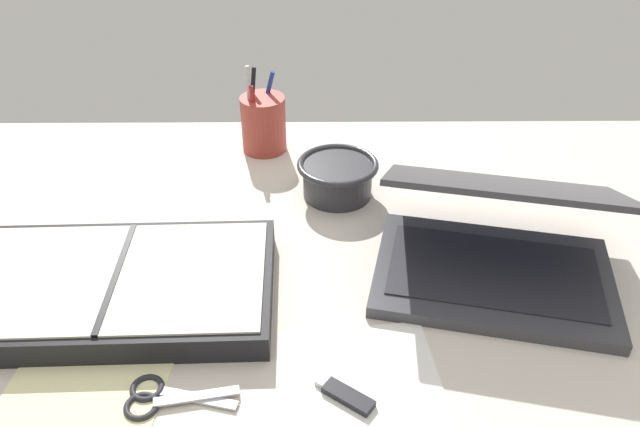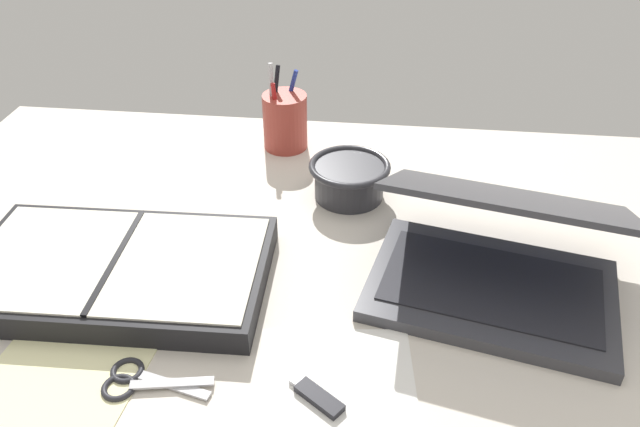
% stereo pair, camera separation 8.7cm
% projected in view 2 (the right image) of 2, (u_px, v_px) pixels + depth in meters
% --- Properties ---
extents(desk_top, '(1.40, 1.00, 0.02)m').
position_uv_depth(desk_top, '(321.00, 292.00, 0.85)').
color(desk_top, beige).
rests_on(desk_top, ground).
extents(laptop, '(0.37, 0.33, 0.16)m').
position_uv_depth(laptop, '(497.00, 258.00, 0.82)').
color(laptop, '#38383D').
rests_on(laptop, desk_top).
extents(bowl, '(0.13, 0.13, 0.06)m').
position_uv_depth(bowl, '(349.00, 178.00, 1.02)').
color(bowl, '#2D2D33').
rests_on(bowl, desk_top).
extents(pen_cup, '(0.08, 0.08, 0.16)m').
position_uv_depth(pen_cup, '(285.00, 121.00, 1.15)').
color(pen_cup, '#9E382D').
rests_on(pen_cup, desk_top).
extents(planner, '(0.41, 0.25, 0.04)m').
position_uv_depth(planner, '(118.00, 270.00, 0.85)').
color(planner, black).
rests_on(planner, desk_top).
extents(scissors, '(0.13, 0.06, 0.01)m').
position_uv_depth(scissors, '(135.00, 380.00, 0.71)').
color(scissors, '#B7B7BC').
rests_on(scissors, desk_top).
extents(paper_sheet_front, '(0.21, 0.29, 0.00)m').
position_uv_depth(paper_sheet_front, '(337.00, 422.00, 0.67)').
color(paper_sheet_front, white).
rests_on(paper_sheet_front, desk_top).
extents(paper_sheet_beside_planner, '(0.20, 0.28, 0.00)m').
position_uv_depth(paper_sheet_beside_planner, '(73.00, 362.00, 0.74)').
color(paper_sheet_beside_planner, '#F4EFB2').
rests_on(paper_sheet_beside_planner, desk_top).
extents(usb_drive, '(0.07, 0.06, 0.01)m').
position_uv_depth(usb_drive, '(318.00, 397.00, 0.69)').
color(usb_drive, black).
rests_on(usb_drive, desk_top).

